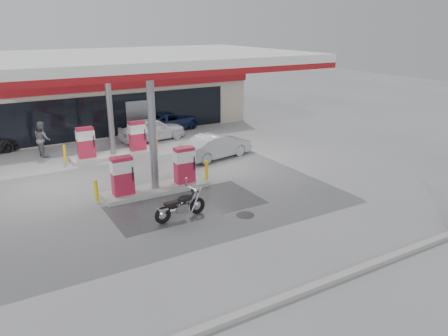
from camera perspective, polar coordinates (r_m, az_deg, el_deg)
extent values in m
plane|color=gray|center=(17.34, -6.42, -5.17)|extent=(90.00, 90.00, 0.00)
cube|color=#4C4C4F|center=(17.53, -4.93, -4.84)|extent=(6.00, 3.00, 0.00)
cylinder|color=#38383A|center=(16.60, 2.80, -6.16)|extent=(0.70, 0.70, 0.01)
cube|color=gray|center=(12.03, 8.10, -16.45)|extent=(28.00, 0.25, 0.15)
cube|color=beige|center=(31.61, -18.78, 8.57)|extent=(22.00, 8.00, 4.00)
cube|color=black|center=(27.84, -16.84, 6.27)|extent=(18.00, 0.10, 2.60)
cube|color=maroon|center=(27.43, -17.21, 10.52)|extent=(22.00, 0.25, 1.00)
cube|color=navy|center=(29.80, -3.79, 11.87)|extent=(3.50, 0.12, 0.80)
cube|color=gray|center=(28.70, -10.94, 6.46)|extent=(1.80, 0.14, 2.20)
cube|color=silver|center=(20.64, -12.88, 13.54)|extent=(16.00, 10.00, 0.60)
cube|color=maroon|center=(16.04, -7.16, 11.90)|extent=(16.00, 0.12, 0.24)
cube|color=maroon|center=(25.39, -16.46, 13.70)|extent=(16.00, 0.12, 0.24)
cylinder|color=gray|center=(18.27, -9.32, 4.52)|extent=(0.32, 0.32, 5.00)
cylinder|color=gray|center=(23.84, -14.70, 7.43)|extent=(0.32, 0.32, 5.00)
cube|color=#9E9E99|center=(19.02, -8.93, -2.80)|extent=(4.50, 1.30, 0.18)
cube|color=#A41B37|center=(18.29, -13.13, -0.98)|extent=(0.85, 0.48, 1.60)
cube|color=#A41B37|center=(19.24, -5.20, 0.42)|extent=(0.85, 0.48, 1.60)
cube|color=silver|center=(18.16, -13.22, 0.21)|extent=(0.88, 0.52, 0.50)
cube|color=silver|center=(19.12, -5.23, 1.56)|extent=(0.88, 0.52, 0.50)
cylinder|color=#E5B20C|center=(18.17, -16.33, -2.86)|extent=(0.14, 0.14, 0.90)
cylinder|color=#E5B20C|center=(19.84, -2.30, -0.29)|extent=(0.14, 0.14, 0.90)
cube|color=#9E9E99|center=(24.42, -14.22, 1.67)|extent=(4.50, 1.30, 0.18)
cube|color=#A41B37|center=(23.86, -17.60, 3.19)|extent=(0.85, 0.48, 1.60)
cube|color=#A41B37|center=(24.59, -11.27, 4.15)|extent=(0.85, 0.48, 1.60)
cube|color=silver|center=(23.76, -17.70, 4.12)|extent=(0.88, 0.52, 0.50)
cube|color=silver|center=(24.50, -11.33, 5.06)|extent=(0.88, 0.52, 0.50)
cylinder|color=#E5B20C|center=(23.77, -20.07, 1.77)|extent=(0.14, 0.14, 0.90)
cylinder|color=#E5B20C|center=(25.07, -8.84, 3.52)|extent=(0.14, 0.14, 0.90)
torus|color=black|center=(16.64, -3.50, -4.92)|extent=(0.66, 0.21, 0.64)
torus|color=black|center=(15.97, -8.00, -6.12)|extent=(0.66, 0.21, 0.64)
cube|color=gray|center=(16.28, -5.58, -5.20)|extent=(0.45, 0.30, 0.32)
cube|color=black|center=(16.16, -6.08, -4.98)|extent=(0.97, 0.20, 0.09)
ellipsoid|color=black|center=(16.22, -5.13, -3.96)|extent=(0.63, 0.40, 0.30)
cube|color=black|center=(16.00, -6.77, -4.59)|extent=(0.61, 0.31, 0.11)
cylinder|color=silver|center=(16.25, -4.19, -2.66)|extent=(0.12, 0.82, 0.04)
sphere|color=silver|center=(16.36, -3.80, -2.99)|extent=(0.19, 0.19, 0.19)
cylinder|color=silver|center=(16.20, -7.48, -5.81)|extent=(0.97, 0.18, 0.09)
imported|color=white|center=(27.24, -9.39, 5.04)|extent=(4.27, 2.11, 1.40)
imported|color=#5D5E63|center=(25.48, -22.63, 3.52)|extent=(0.88, 1.05, 1.92)
imported|color=#A5A8AD|center=(23.31, -1.02, 2.90)|extent=(4.18, 2.13, 1.31)
imported|color=#17254E|center=(29.58, -7.23, 6.08)|extent=(5.01, 3.50, 1.27)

